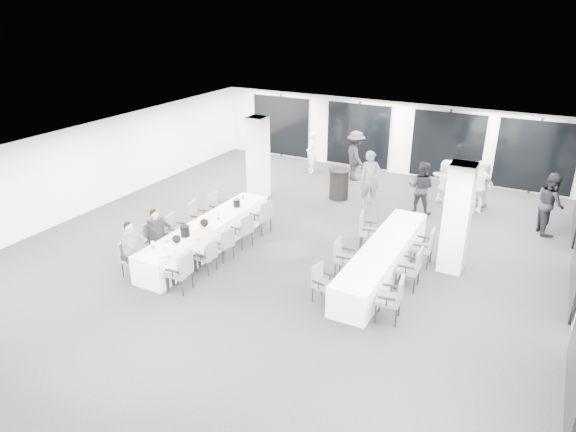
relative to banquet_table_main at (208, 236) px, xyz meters
name	(u,v)px	position (x,y,z in m)	size (l,w,h in m)	color
room	(334,195)	(2.86, 2.02, 1.01)	(14.04, 16.04, 2.84)	black
column_left	(258,158)	(-0.83, 4.11, 1.02)	(0.60, 0.60, 2.80)	silver
column_right	(457,218)	(6.17, 1.91, 1.02)	(0.60, 0.60, 2.80)	silver
banquet_table_main	(208,236)	(0.00, 0.00, 0.00)	(0.90, 5.00, 0.75)	white
banquet_table_side	(383,259)	(4.69, 0.91, 0.00)	(0.90, 5.00, 0.75)	white
cocktail_table	(339,184)	(1.70, 5.22, 0.15)	(0.75, 0.75, 1.04)	black
chair_main_left_near	(129,256)	(-0.83, -2.11, 0.13)	(0.52, 0.55, 0.89)	#505358
chair_main_left_second	(154,239)	(-0.84, -1.18, 0.21)	(0.52, 0.58, 1.02)	#505358
chair_main_left_mid	(175,229)	(-0.83, -0.34, 0.16)	(0.56, 0.59, 0.94)	#505358
chair_main_left_fourth	(197,216)	(-0.83, 0.65, 0.18)	(0.58, 0.61, 0.98)	#505358
chair_main_left_far	(217,206)	(-0.83, 1.60, 0.14)	(0.48, 0.53, 0.91)	#505358
chair_main_right_near	(182,270)	(0.84, -2.14, 0.19)	(0.55, 0.60, 1.00)	#505358
chair_main_right_second	(208,255)	(0.83, -1.10, 0.11)	(0.44, 0.49, 0.86)	#505358
chair_main_right_mid	(225,243)	(0.83, -0.37, 0.13)	(0.53, 0.56, 0.88)	#505358
chair_main_right_fourth	(244,229)	(0.83, 0.54, 0.16)	(0.56, 0.59, 0.94)	#505358
chair_main_right_far	(263,215)	(0.84, 1.56, 0.20)	(0.58, 0.62, 1.00)	#505358
chair_side_left_near	(321,281)	(3.86, -0.98, 0.12)	(0.51, 0.54, 0.88)	#505358
chair_side_left_mid	(343,256)	(3.85, 0.30, 0.18)	(0.53, 0.58, 0.97)	#505358
chair_side_left_far	(367,229)	(3.85, 2.02, 0.22)	(0.63, 0.66, 1.04)	#505358
chair_side_right_near	(393,296)	(5.53, -1.00, 0.21)	(0.58, 0.63, 1.03)	#505358
chair_side_right_mid	(412,266)	(5.53, 0.50, 0.21)	(0.54, 0.60, 1.03)	#505358
chair_side_right_far	(426,245)	(5.53, 1.77, 0.21)	(0.54, 0.60, 1.02)	#505358
seated_guest_a	(133,246)	(-0.67, -2.10, 0.44)	(0.50, 0.38, 1.44)	#515358
seated_guest_b	(158,232)	(-0.67, -1.18, 0.44)	(0.50, 0.38, 1.44)	black
seated_guest_c	(175,259)	(0.67, -2.15, 0.44)	(0.50, 0.38, 1.44)	white
seated_guest_d	(202,241)	(0.67, -1.10, 0.44)	(0.50, 0.38, 1.44)	white
standing_guest_a	(370,175)	(2.82, 5.17, 0.67)	(0.76, 0.61, 2.08)	#515358
standing_guest_b	(421,184)	(4.48, 5.26, 0.59)	(0.94, 0.57, 1.94)	black
standing_guest_c	(356,153)	(1.46, 7.36, 0.69)	(1.38, 0.70, 2.13)	black
standing_guest_d	(479,184)	(6.09, 6.15, 0.60)	(1.15, 0.64, 1.95)	white
standing_guest_e	(482,183)	(6.14, 6.55, 0.52)	(0.86, 0.53, 1.79)	#515358
standing_guest_f	(445,178)	(4.98, 6.53, 0.48)	(1.57, 0.60, 1.71)	white
standing_guest_g	(311,150)	(-0.43, 7.48, 0.53)	(0.66, 0.54, 1.82)	white
standing_guest_h	(551,200)	(8.17, 5.49, 0.66)	(1.00, 0.61, 2.08)	black
ice_bucket_near	(185,231)	(0.01, -0.94, 0.51)	(0.24, 0.24, 0.28)	black
ice_bucket_far	(237,203)	(0.07, 1.38, 0.49)	(0.20, 0.20, 0.23)	black
water_bottle_a	(153,246)	(-0.18, -1.94, 0.49)	(0.08, 0.08, 0.24)	silver
water_bottle_b	(218,218)	(0.21, 0.25, 0.49)	(0.07, 0.07, 0.22)	silver
water_bottle_c	(243,197)	(-0.06, 1.92, 0.48)	(0.07, 0.07, 0.22)	silver
plate_a	(168,242)	(-0.16, -1.43, 0.39)	(0.21, 0.21, 0.03)	white
plate_b	(167,248)	(0.06, -1.72, 0.39)	(0.19, 0.19, 0.03)	white
plate_c	(196,232)	(0.11, -0.64, 0.39)	(0.22, 0.22, 0.03)	white
wine_glass	(159,254)	(0.28, -2.25, 0.51)	(0.07, 0.07, 0.18)	silver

